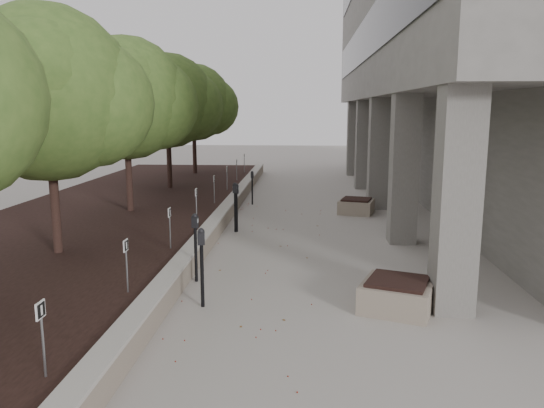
% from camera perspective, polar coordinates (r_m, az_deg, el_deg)
% --- Properties ---
extents(ground, '(90.00, 90.00, 0.00)m').
position_cam_1_polar(ground, '(9.00, -1.56, -13.29)').
color(ground, '#A7A29A').
rests_on(ground, ground).
extents(retaining_wall, '(0.39, 26.00, 0.50)m').
position_cam_1_polar(retaining_wall, '(17.73, -4.84, -0.67)').
color(retaining_wall, gray).
rests_on(retaining_wall, ground).
extents(planting_bed, '(7.00, 26.00, 0.40)m').
position_cam_1_polar(planting_bed, '(18.63, -16.09, -0.67)').
color(planting_bed, black).
rests_on(planting_bed, ground).
extents(brutalist_building, '(13.10, 26.00, 15.00)m').
position_cam_1_polar(brutalist_building, '(23.28, 27.17, 18.82)').
color(brutalist_building, gray).
rests_on(brutalist_building, ground).
extents(crabapple_tree_2, '(4.60, 4.00, 5.44)m').
position_cam_1_polar(crabapple_tree_2, '(12.53, -22.93, 7.28)').
color(crabapple_tree_2, '#3E5E24').
rests_on(crabapple_tree_2, planting_bed).
extents(crabapple_tree_3, '(4.60, 4.00, 5.44)m').
position_cam_1_polar(crabapple_tree_3, '(17.15, -15.47, 8.29)').
color(crabapple_tree_3, '#3E5E24').
rests_on(crabapple_tree_3, planting_bed).
extents(crabapple_tree_4, '(4.60, 4.00, 5.44)m').
position_cam_1_polar(crabapple_tree_4, '(21.94, -11.20, 8.81)').
color(crabapple_tree_4, '#3E5E24').
rests_on(crabapple_tree_4, planting_bed).
extents(crabapple_tree_5, '(4.60, 4.00, 5.44)m').
position_cam_1_polar(crabapple_tree_5, '(26.80, -8.47, 9.11)').
color(crabapple_tree_5, '#3E5E24').
rests_on(crabapple_tree_5, planting_bed).
extents(parking_sign_1, '(0.04, 0.22, 0.96)m').
position_cam_1_polar(parking_sign_1, '(7.05, -23.56, -13.29)').
color(parking_sign_1, black).
rests_on(parking_sign_1, planting_bed).
extents(parking_sign_2, '(0.04, 0.22, 0.96)m').
position_cam_1_polar(parking_sign_2, '(9.64, -15.45, -6.49)').
color(parking_sign_2, black).
rests_on(parking_sign_2, planting_bed).
extents(parking_sign_3, '(0.04, 0.22, 0.96)m').
position_cam_1_polar(parking_sign_3, '(12.42, -10.98, -2.58)').
color(parking_sign_3, black).
rests_on(parking_sign_3, planting_bed).
extents(parking_sign_4, '(0.04, 0.22, 0.96)m').
position_cam_1_polar(parking_sign_4, '(15.28, -8.18, -0.10)').
color(parking_sign_4, black).
rests_on(parking_sign_4, planting_bed).
extents(parking_sign_5, '(0.04, 0.22, 0.96)m').
position_cam_1_polar(parking_sign_5, '(18.19, -6.27, 1.59)').
color(parking_sign_5, black).
rests_on(parking_sign_5, planting_bed).
extents(parking_sign_6, '(0.04, 0.22, 0.96)m').
position_cam_1_polar(parking_sign_6, '(21.12, -4.89, 2.81)').
color(parking_sign_6, black).
rests_on(parking_sign_6, planting_bed).
extents(parking_sign_7, '(0.04, 0.22, 0.96)m').
position_cam_1_polar(parking_sign_7, '(24.07, -3.84, 3.73)').
color(parking_sign_7, black).
rests_on(parking_sign_7, planting_bed).
extents(parking_sign_8, '(0.04, 0.22, 0.96)m').
position_cam_1_polar(parking_sign_8, '(27.03, -3.02, 4.45)').
color(parking_sign_8, black).
rests_on(parking_sign_8, planting_bed).
extents(parking_meter_1, '(0.16, 0.12, 1.49)m').
position_cam_1_polar(parking_meter_1, '(9.74, -7.59, -6.85)').
color(parking_meter_1, black).
rests_on(parking_meter_1, ground).
extents(parking_meter_2, '(0.16, 0.13, 1.47)m').
position_cam_1_polar(parking_meter_2, '(11.17, -8.26, -4.70)').
color(parking_meter_2, black).
rests_on(parking_meter_2, ground).
extents(parking_meter_3, '(0.16, 0.12, 1.45)m').
position_cam_1_polar(parking_meter_3, '(15.57, -3.85, -0.40)').
color(parking_meter_3, black).
rests_on(parking_meter_3, ground).
extents(parking_meter_4, '(0.15, 0.11, 1.48)m').
position_cam_1_polar(parking_meter_4, '(15.53, -4.01, -0.37)').
color(parking_meter_4, black).
rests_on(parking_meter_4, ground).
extents(parking_meter_5, '(0.14, 0.11, 1.29)m').
position_cam_1_polar(parking_meter_5, '(20.02, -2.15, 1.76)').
color(parking_meter_5, black).
rests_on(parking_meter_5, ground).
extents(planter_front, '(1.56, 1.56, 0.57)m').
position_cam_1_polar(planter_front, '(9.94, 13.40, -9.50)').
color(planter_front, gray).
rests_on(planter_front, ground).
extents(planter_back, '(1.38, 1.38, 0.52)m').
position_cam_1_polar(planter_back, '(18.61, 9.10, -0.20)').
color(planter_back, gray).
rests_on(planter_back, ground).
extents(berry_scatter, '(3.30, 14.10, 0.02)m').
position_cam_1_polar(berry_scatter, '(13.72, -0.10, -4.90)').
color(berry_scatter, maroon).
rests_on(berry_scatter, ground).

